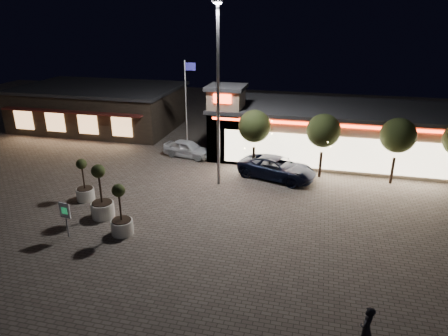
% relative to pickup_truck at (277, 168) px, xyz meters
% --- Properties ---
extents(ground, '(90.00, 90.00, 0.00)m').
position_rel_pickup_truck_xyz_m(ground, '(-5.92, -10.04, -0.79)').
color(ground, '#6B5F56').
rests_on(ground, ground).
extents(retail_building, '(20.40, 8.40, 6.10)m').
position_rel_pickup_truck_xyz_m(retail_building, '(3.59, 5.78, 1.42)').
color(retail_building, tan).
rests_on(retail_building, ground).
extents(restaurant_building, '(16.40, 11.00, 4.30)m').
position_rel_pickup_truck_xyz_m(restaurant_building, '(-19.92, 9.94, 1.37)').
color(restaurant_building, '#382D23').
rests_on(restaurant_building, ground).
extents(floodlight_pole, '(0.60, 0.40, 12.38)m').
position_rel_pickup_truck_xyz_m(floodlight_pole, '(-3.92, -2.04, 6.23)').
color(floodlight_pole, gray).
rests_on(floodlight_pole, ground).
extents(flagpole, '(0.95, 0.10, 8.00)m').
position_rel_pickup_truck_xyz_m(flagpole, '(-7.82, 2.96, 3.95)').
color(flagpole, white).
rests_on(flagpole, ground).
extents(string_tree_a, '(2.42, 2.42, 4.79)m').
position_rel_pickup_truck_xyz_m(string_tree_a, '(-1.92, 0.96, 2.77)').
color(string_tree_a, '#332319').
rests_on(string_tree_a, ground).
extents(string_tree_b, '(2.42, 2.42, 4.79)m').
position_rel_pickup_truck_xyz_m(string_tree_b, '(3.08, 0.96, 2.77)').
color(string_tree_b, '#332319').
rests_on(string_tree_b, ground).
extents(string_tree_c, '(2.42, 2.42, 4.79)m').
position_rel_pickup_truck_xyz_m(string_tree_c, '(8.08, 0.96, 2.77)').
color(string_tree_c, '#332319').
rests_on(string_tree_c, ground).
extents(pickup_truck, '(6.21, 4.17, 1.58)m').
position_rel_pickup_truck_xyz_m(pickup_truck, '(0.00, 0.00, 0.00)').
color(pickup_truck, black).
rests_on(pickup_truck, ground).
extents(white_sedan, '(4.47, 2.52, 1.44)m').
position_rel_pickup_truck_xyz_m(white_sedan, '(-7.89, 2.88, -0.07)').
color(white_sedan, white).
rests_on(white_sedan, ground).
extents(pedestrian, '(0.69, 0.80, 1.85)m').
position_rel_pickup_truck_xyz_m(pedestrian, '(4.98, -15.41, 0.14)').
color(pedestrian, black).
rests_on(pedestrian, ground).
extents(planter_left, '(1.15, 1.15, 2.83)m').
position_rel_pickup_truck_xyz_m(planter_left, '(-11.72, -6.63, 0.08)').
color(planter_left, silver).
rests_on(planter_left, ground).
extents(planter_mid, '(1.36, 1.36, 3.35)m').
position_rel_pickup_truck_xyz_m(planter_mid, '(-9.41, -8.49, 0.24)').
color(planter_mid, silver).
rests_on(planter_mid, ground).
extents(planter_right, '(1.21, 1.21, 2.98)m').
position_rel_pickup_truck_xyz_m(planter_right, '(-7.37, -10.01, 0.13)').
color(planter_right, silver).
rests_on(planter_right, ground).
extents(valet_sign, '(0.68, 0.15, 2.05)m').
position_rel_pickup_truck_xyz_m(valet_sign, '(-10.08, -11.04, 0.64)').
color(valet_sign, gray).
rests_on(valet_sign, ground).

